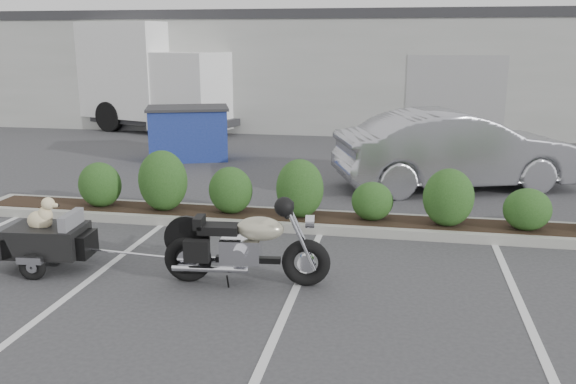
% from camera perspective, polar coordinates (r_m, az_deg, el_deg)
% --- Properties ---
extents(ground, '(90.00, 90.00, 0.00)m').
position_cam_1_polar(ground, '(8.49, -6.71, -7.08)').
color(ground, '#38383A').
rests_on(ground, ground).
extents(planter_kerb, '(12.00, 1.00, 0.15)m').
position_cam_1_polar(planter_kerb, '(10.29, 2.25, -2.75)').
color(planter_kerb, '#9E9E93').
rests_on(planter_kerb, ground).
extents(building, '(26.00, 10.00, 4.00)m').
position_cam_1_polar(building, '(24.69, 5.10, 11.57)').
color(building, '#9EA099').
rests_on(building, ground).
extents(motorcycle, '(2.15, 0.77, 1.24)m').
position_cam_1_polar(motorcycle, '(7.77, -4.00, -5.19)').
color(motorcycle, black).
rests_on(motorcycle, ground).
extents(pet_trailer, '(1.73, 0.97, 1.02)m').
position_cam_1_polar(pet_trailer, '(8.90, -21.64, -4.08)').
color(pet_trailer, black).
rests_on(pet_trailer, ground).
extents(sedan, '(5.27, 3.27, 1.64)m').
position_cam_1_polar(sedan, '(13.19, 15.51, 3.81)').
color(sedan, '#A4A4AB').
rests_on(sedan, ground).
extents(dumpster, '(2.43, 2.03, 1.37)m').
position_cam_1_polar(dumpster, '(16.19, -9.32, 5.51)').
color(dumpster, navy).
rests_on(dumpster, ground).
extents(delivery_truck, '(8.30, 4.91, 3.62)m').
position_cam_1_polar(delivery_truck, '(22.39, -13.94, 10.30)').
color(delivery_truck, white).
rests_on(delivery_truck, ground).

